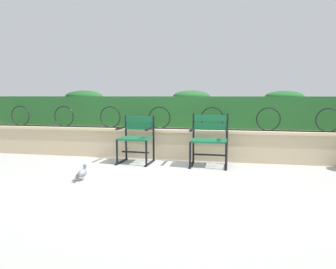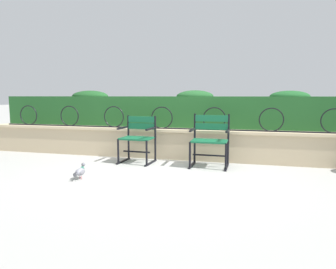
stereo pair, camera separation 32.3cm
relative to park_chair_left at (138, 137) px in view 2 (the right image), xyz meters
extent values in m
plane|color=#9E9E99|center=(0.62, -0.36, -0.46)|extent=(60.00, 60.00, 0.00)
cube|color=tan|center=(0.62, 0.48, -0.19)|extent=(8.04, 0.35, 0.52)
cube|color=#CBB58F|center=(0.62, 0.48, 0.09)|extent=(8.04, 0.41, 0.05)
cylinder|color=black|center=(0.62, 0.41, 0.13)|extent=(7.49, 0.02, 0.02)
torus|color=black|center=(-2.62, 0.41, 0.33)|extent=(0.42, 0.02, 0.42)
torus|color=black|center=(-1.63, 0.41, 0.33)|extent=(0.42, 0.02, 0.42)
torus|color=black|center=(-0.65, 0.41, 0.33)|extent=(0.42, 0.02, 0.42)
torus|color=black|center=(0.33, 0.41, 0.33)|extent=(0.42, 0.02, 0.42)
torus|color=black|center=(1.31, 0.41, 0.33)|extent=(0.42, 0.02, 0.42)
torus|color=black|center=(2.30, 0.41, 0.33)|extent=(0.42, 0.02, 0.42)
torus|color=black|center=(3.28, 0.41, 0.33)|extent=(0.42, 0.02, 0.42)
cube|color=#1E5123|center=(0.62, 0.94, 0.42)|extent=(7.88, 0.57, 0.61)
ellipsoid|color=#1B491F|center=(-1.45, 0.94, 0.72)|extent=(0.83, 0.52, 0.25)
ellipsoid|color=#1B4820|center=(0.86, 0.94, 0.72)|extent=(0.74, 0.52, 0.24)
ellipsoid|color=#1C5324|center=(2.64, 0.94, 0.72)|extent=(0.71, 0.52, 0.21)
cube|color=#145B38|center=(-0.01, -0.21, -0.02)|extent=(0.54, 0.15, 0.03)
cube|color=#145B38|center=(0.00, -0.08, -0.02)|extent=(0.54, 0.15, 0.03)
cube|color=#145B38|center=(0.00, 0.06, -0.02)|extent=(0.54, 0.15, 0.03)
cube|color=#145B38|center=(0.01, 0.16, 0.31)|extent=(0.54, 0.06, 0.11)
cube|color=#145B38|center=(0.01, 0.16, 0.18)|extent=(0.54, 0.06, 0.11)
cylinder|color=black|center=(0.28, 0.15, -0.04)|extent=(0.04, 0.04, 0.83)
cylinder|color=black|center=(0.25, -0.28, -0.24)|extent=(0.04, 0.04, 0.44)
cube|color=black|center=(0.26, -0.09, -0.44)|extent=(0.07, 0.52, 0.02)
cube|color=black|center=(0.26, -0.09, 0.16)|extent=(0.06, 0.40, 0.03)
cylinder|color=black|center=(-0.26, 0.18, -0.04)|extent=(0.04, 0.04, 0.83)
cylinder|color=black|center=(-0.28, -0.25, -0.24)|extent=(0.04, 0.04, 0.44)
cube|color=black|center=(-0.27, -0.06, -0.44)|extent=(0.07, 0.52, 0.02)
cube|color=black|center=(-0.27, -0.06, 0.16)|extent=(0.06, 0.40, 0.03)
cylinder|color=black|center=(0.00, -0.08, -0.26)|extent=(0.51, 0.06, 0.03)
cube|color=#145B38|center=(1.29, -0.22, -0.02)|extent=(0.59, 0.13, 0.03)
cube|color=#145B38|center=(1.29, -0.08, -0.02)|extent=(0.59, 0.13, 0.03)
cube|color=#145B38|center=(1.29, 0.06, -0.02)|extent=(0.59, 0.13, 0.03)
cube|color=#145B38|center=(1.30, 0.16, 0.35)|extent=(0.58, 0.03, 0.11)
cube|color=#145B38|center=(1.30, 0.16, 0.21)|extent=(0.58, 0.03, 0.11)
cylinder|color=black|center=(1.59, 0.16, -0.01)|extent=(0.04, 0.04, 0.88)
cylinder|color=black|center=(1.58, -0.27, -0.24)|extent=(0.04, 0.04, 0.44)
cube|color=black|center=(1.59, -0.08, -0.44)|extent=(0.04, 0.52, 0.02)
cube|color=black|center=(1.59, -0.08, 0.16)|extent=(0.04, 0.40, 0.03)
cylinder|color=black|center=(1.00, 0.16, -0.01)|extent=(0.04, 0.04, 0.88)
cylinder|color=black|center=(1.00, -0.27, -0.24)|extent=(0.04, 0.04, 0.44)
cube|color=black|center=(1.00, -0.08, -0.44)|extent=(0.04, 0.52, 0.02)
cube|color=black|center=(1.00, -0.08, 0.16)|extent=(0.04, 0.40, 0.03)
cylinder|color=black|center=(1.29, -0.08, -0.26)|extent=(0.56, 0.03, 0.03)
ellipsoid|color=gray|center=(-0.40, -1.32, -0.35)|extent=(0.10, 0.19, 0.11)
cylinder|color=#2D6B56|center=(-0.40, -1.26, -0.31)|extent=(0.05, 0.06, 0.06)
sphere|color=slate|center=(-0.40, -1.23, -0.26)|extent=(0.06, 0.06, 0.06)
cone|color=black|center=(-0.40, -1.20, -0.27)|extent=(0.01, 0.02, 0.01)
cone|color=#595960|center=(-0.39, -1.44, -0.36)|extent=(0.06, 0.08, 0.06)
ellipsoid|color=slate|center=(-0.44, -1.34, -0.35)|extent=(0.02, 0.14, 0.07)
ellipsoid|color=slate|center=(-0.36, -1.33, -0.35)|extent=(0.02, 0.14, 0.07)
cylinder|color=#C6515B|center=(-0.42, -1.31, -0.43)|extent=(0.01, 0.01, 0.05)
cylinder|color=#C6515B|center=(-0.38, -1.33, -0.43)|extent=(0.01, 0.01, 0.05)
camera|label=1|loc=(1.62, -5.30, 0.74)|focal=33.30mm
camera|label=2|loc=(1.93, -5.23, 0.74)|focal=33.30mm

